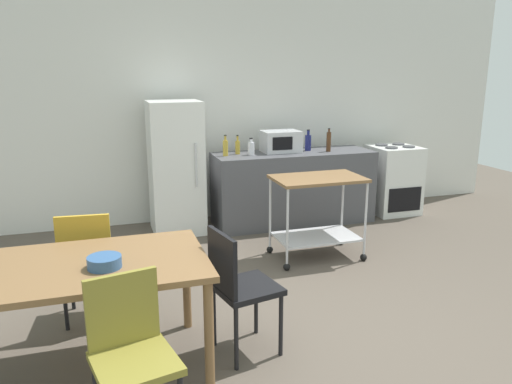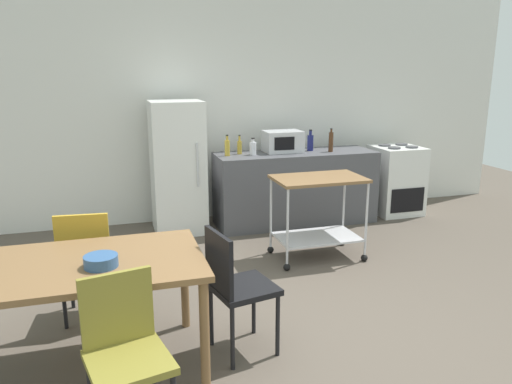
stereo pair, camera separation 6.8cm
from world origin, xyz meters
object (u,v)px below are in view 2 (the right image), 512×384
(bottle_olive_oil, at_px, (240,147))
(fruit_bowl, at_px, (101,261))
(dining_table, at_px, (82,275))
(bottle_hot_sauce, at_px, (253,148))
(chair_olive, at_px, (125,348))
(microwave, at_px, (283,141))
(bottle_vinegar, at_px, (331,142))
(kitchen_cart, at_px, (318,204))
(chair_mustard, at_px, (86,257))
(bottle_sesame_oil, at_px, (227,147))
(refrigerator, at_px, (178,167))
(stove_oven, at_px, (396,180))
(chair_black, at_px, (235,283))
(bottle_wine, at_px, (310,142))

(bottle_olive_oil, height_order, fruit_bowl, bottle_olive_oil)
(dining_table, xyz_separation_m, fruit_bowl, (0.12, -0.11, 0.12))
(bottle_hot_sauce, bearing_deg, chair_olive, -116.90)
(bottle_hot_sauce, relative_size, microwave, 0.44)
(microwave, relative_size, bottle_vinegar, 1.59)
(kitchen_cart, bearing_deg, bottle_olive_oil, 110.60)
(chair_mustard, xyz_separation_m, chair_olive, (0.23, -1.38, 0.00))
(bottle_olive_oil, xyz_separation_m, fruit_bowl, (-1.61, -2.79, -0.20))
(bottle_sesame_oil, xyz_separation_m, bottle_olive_oil, (0.17, 0.07, -0.01))
(refrigerator, relative_size, bottle_olive_oil, 6.71)
(bottle_sesame_oil, bearing_deg, bottle_olive_oil, 23.38)
(stove_oven, xyz_separation_m, bottle_olive_oil, (-2.15, 0.06, 0.54))
(dining_table, relative_size, chair_black, 1.69)
(bottle_olive_oil, bearing_deg, stove_oven, -1.73)
(bottle_wine, bearing_deg, bottle_sesame_oil, -176.68)
(bottle_wine, bearing_deg, chair_black, -121.61)
(bottle_olive_oil, height_order, bottle_wine, bottle_wine)
(chair_olive, height_order, refrigerator, refrigerator)
(chair_mustard, bearing_deg, refrigerator, -110.84)
(dining_table, relative_size, bottle_hot_sauce, 7.35)
(chair_mustard, height_order, bottle_vinegar, bottle_vinegar)
(refrigerator, relative_size, bottle_sesame_oil, 6.23)
(chair_olive, bearing_deg, bottle_vinegar, 37.97)
(kitchen_cart, height_order, bottle_hot_sauce, bottle_hot_sauce)
(dining_table, height_order, fruit_bowl, fruit_bowl)
(chair_olive, distance_m, microwave, 3.98)
(refrigerator, bearing_deg, bottle_olive_oil, -1.25)
(chair_olive, bearing_deg, fruit_bowl, 87.44)
(dining_table, height_order, chair_black, chair_black)
(dining_table, bearing_deg, chair_mustard, 90.28)
(stove_oven, bearing_deg, chair_olive, -138.02)
(chair_black, distance_m, stove_oven, 3.98)
(chair_black, bearing_deg, bottle_wine, -43.50)
(chair_black, bearing_deg, fruit_bowl, 80.28)
(kitchen_cart, xyz_separation_m, bottle_hot_sauce, (-0.34, 1.17, 0.41))
(dining_table, bearing_deg, stove_oven, 34.02)
(refrigerator, bearing_deg, bottle_wine, -0.92)
(chair_black, height_order, chair_olive, same)
(bottle_sesame_oil, relative_size, bottle_olive_oil, 1.08)
(stove_oven, distance_m, bottle_sesame_oil, 2.38)
(chair_mustard, relative_size, bottle_olive_oil, 3.85)
(stove_oven, xyz_separation_m, bottle_hot_sauce, (-2.01, -0.04, 0.53))
(chair_black, relative_size, bottle_wine, 3.36)
(refrigerator, distance_m, bottle_vinegar, 1.91)
(bottle_hot_sauce, bearing_deg, bottle_wine, 6.96)
(chair_mustard, height_order, bottle_sesame_oil, bottle_sesame_oil)
(refrigerator, bearing_deg, fruit_bowl, -107.09)
(chair_mustard, xyz_separation_m, bottle_hot_sauce, (1.88, 1.88, 0.46))
(bottle_wine, height_order, fruit_bowl, bottle_wine)
(refrigerator, bearing_deg, dining_table, -110.04)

